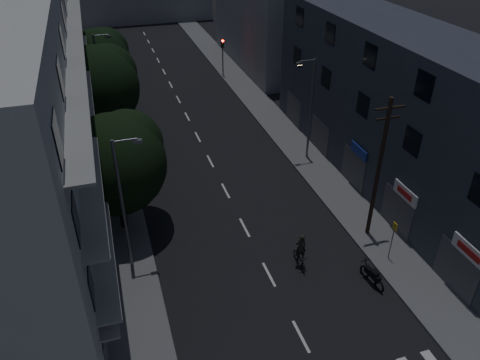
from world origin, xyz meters
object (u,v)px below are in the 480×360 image
motorcycle (372,276)px  cyclist (300,255)px  bus_stop_sign (393,234)px  utility_pole (379,167)px

motorcycle → cyclist: bearing=134.2°
bus_stop_sign → cyclist: (-5.14, 1.11, -1.14)m
bus_stop_sign → motorcycle: 2.75m
bus_stop_sign → cyclist: 5.38m
motorcycle → bus_stop_sign: bearing=27.6°
motorcycle → cyclist: cyclist is taller
bus_stop_sign → cyclist: bus_stop_sign is taller
utility_pole → bus_stop_sign: utility_pole is taller
bus_stop_sign → cyclist: size_ratio=1.13×
bus_stop_sign → motorcycle: (-1.94, -1.38, -1.38)m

